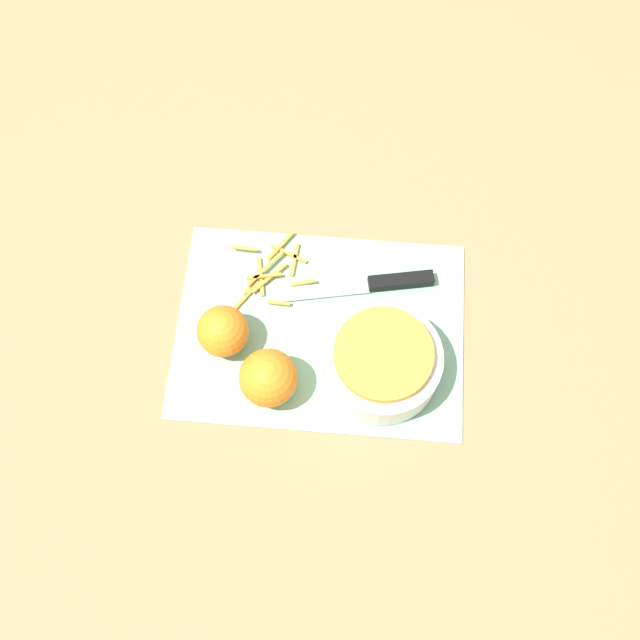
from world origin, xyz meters
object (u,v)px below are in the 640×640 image
at_px(orange_left, 223,331).
at_px(orange_right, 268,378).
at_px(bowl_speckled, 382,361).
at_px(knife, 383,283).

bearing_deg(orange_left, orange_right, 138.03).
bearing_deg(bowl_speckled, orange_left, -6.38).
bearing_deg(orange_right, knife, -131.01).
height_order(bowl_speckled, knife, bowl_speckled).
bearing_deg(knife, bowl_speckled, 80.18).
relative_size(orange_left, orange_right, 0.91).
xyz_separation_m(bowl_speckled, knife, (0.00, -0.13, -0.03)).
bearing_deg(knife, orange_left, 14.90).
bearing_deg(knife, orange_right, 37.87).
distance_m(bowl_speckled, orange_right, 0.16).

